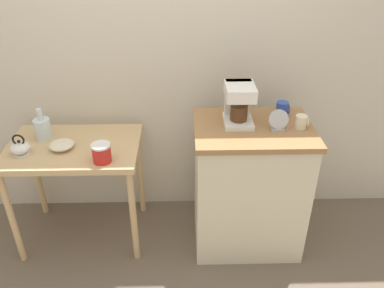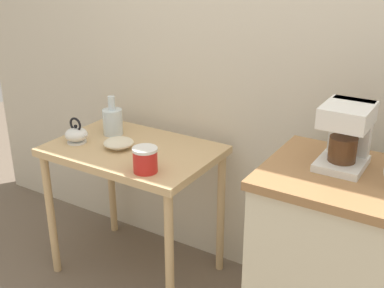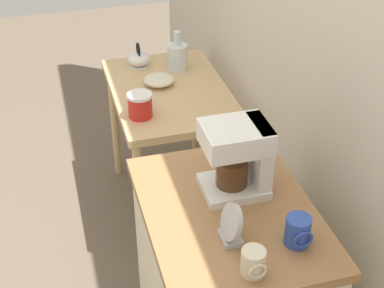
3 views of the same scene
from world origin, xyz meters
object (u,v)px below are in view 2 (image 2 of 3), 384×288
(teakettle, at_px, (77,135))
(canister_enamel, at_px, (145,160))
(glass_carafe_vase, at_px, (113,121))
(bowl_stoneware, at_px, (119,143))
(coffee_maker, at_px, (347,132))

(teakettle, height_order, canister_enamel, teakettle)
(teakettle, height_order, glass_carafe_vase, glass_carafe_vase)
(canister_enamel, bearing_deg, glass_carafe_vase, 146.33)
(glass_carafe_vase, bearing_deg, canister_enamel, -33.67)
(teakettle, bearing_deg, glass_carafe_vase, 67.27)
(bowl_stoneware, distance_m, coffee_maker, 1.18)
(glass_carafe_vase, height_order, coffee_maker, coffee_maker)
(bowl_stoneware, relative_size, teakettle, 1.07)
(coffee_maker, bearing_deg, bowl_stoneware, -178.25)
(canister_enamel, height_order, coffee_maker, coffee_maker)
(bowl_stoneware, height_order, canister_enamel, canister_enamel)
(bowl_stoneware, height_order, teakettle, teakettle)
(teakettle, xyz_separation_m, canister_enamel, (0.53, -0.10, 0.01))
(canister_enamel, relative_size, coffee_maker, 0.46)
(coffee_maker, bearing_deg, teakettle, -176.14)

